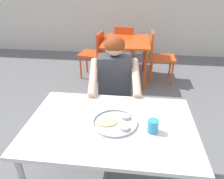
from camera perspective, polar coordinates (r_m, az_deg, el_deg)
The scene contains 9 objects.
table_foreground at distance 1.62m, azimuth -0.40°, elevation -11.16°, with size 1.24×0.82×0.74m.
thali_tray at distance 1.57m, azimuth 0.81°, elevation -8.84°, with size 0.33×0.33×0.03m.
drinking_cup at distance 1.50m, azimuth 11.06°, elevation -9.63°, with size 0.08×0.08×0.10m.
chair_foreground at distance 2.46m, azimuth 0.76°, elevation -1.08°, with size 0.44×0.45×0.84m.
diner_foreground at distance 2.16m, azimuth 0.68°, elevation 1.31°, with size 0.53×0.58×1.20m.
table_background_red at distance 3.76m, azimuth 3.88°, elevation 11.93°, with size 0.80×0.95×0.73m.
chair_red_left at distance 3.90m, azimuth -4.68°, elevation 10.24°, with size 0.46×0.44×0.85m.
chair_red_right at distance 3.81m, azimuth 12.31°, elevation 9.43°, with size 0.44×0.39×0.89m.
chair_red_far at distance 4.34m, azimuth 3.47°, elevation 12.10°, with size 0.44×0.48×0.86m.
Camera 1 is at (0.06, -1.24, 1.70)m, focal length 33.69 mm.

